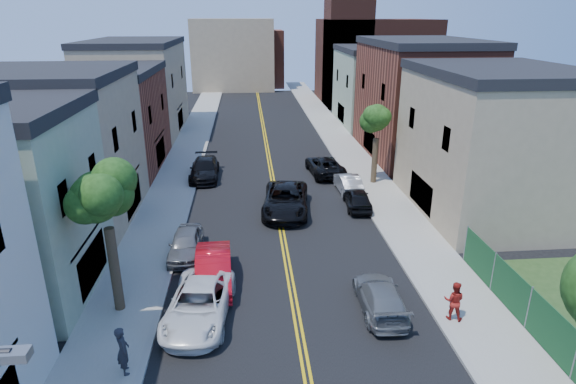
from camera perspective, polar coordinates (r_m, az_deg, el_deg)
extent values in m
cube|color=gray|center=(46.96, -12.15, 4.57)|extent=(3.20, 100.00, 0.15)
cube|color=gray|center=(47.61, 7.13, 5.09)|extent=(3.20, 100.00, 0.15)
cube|color=gray|center=(46.77, -10.02, 4.65)|extent=(0.30, 100.00, 0.15)
cube|color=gray|center=(47.28, 5.05, 5.06)|extent=(0.30, 100.00, 0.15)
cube|color=#998466|center=(33.21, -26.19, 4.28)|extent=(9.00, 10.00, 9.00)
cube|color=brown|center=(43.47, -21.20, 7.72)|extent=(9.00, 12.00, 8.00)
cube|color=#998466|center=(56.73, -17.60, 11.61)|extent=(9.00, 16.00, 9.50)
cube|color=#998466|center=(33.96, 23.26, 5.04)|extent=(9.00, 12.00, 9.00)
cube|color=brown|center=(46.37, 15.43, 10.34)|extent=(9.00, 14.00, 10.00)
cube|color=gray|center=(59.65, 10.78, 12.09)|extent=(9.00, 12.00, 8.50)
cube|color=#4C2319|center=(75.71, 10.25, 15.17)|extent=(16.00, 14.00, 12.00)
cube|color=#4C2319|center=(70.40, 7.23, 19.03)|extent=(6.00, 6.00, 22.00)
cube|color=#998466|center=(87.15, -6.61, 16.00)|extent=(14.00, 8.00, 12.00)
cube|color=brown|center=(91.21, -3.92, 15.65)|extent=(10.00, 8.00, 10.00)
cube|color=#143F1E|center=(21.66, 28.92, -14.40)|extent=(0.04, 15.00, 1.90)
cylinder|color=#392A1C|center=(22.38, -20.05, -8.70)|extent=(0.44, 0.44, 3.96)
sphere|color=#17350E|center=(20.72, -21.48, 1.83)|extent=(5.20, 5.20, 5.20)
sphere|color=#17350E|center=(19.93, -20.72, 4.37)|extent=(3.90, 3.90, 3.90)
sphere|color=#17350E|center=(21.50, -22.27, 0.91)|extent=(3.64, 3.64, 3.64)
cylinder|color=#392A1C|center=(37.78, 10.33, 3.73)|extent=(0.44, 0.44, 3.52)
sphere|color=#17350E|center=(36.90, 10.70, 9.30)|extent=(4.40, 4.40, 4.40)
sphere|color=#17350E|center=(36.55, 11.60, 10.54)|extent=(3.30, 3.30, 3.30)
sphere|color=#17350E|center=(37.28, 9.82, 8.78)|extent=(3.08, 3.08, 3.08)
cube|color=slate|center=(8.21, -30.19, -16.52)|extent=(0.50, 0.25, 0.15)
imported|color=red|center=(23.99, -8.91, -9.15)|extent=(1.97, 5.02, 1.63)
imported|color=silver|center=(21.58, -10.62, -13.05)|extent=(3.19, 5.84, 1.55)
imported|color=#585B60|center=(26.98, -12.13, -6.07)|extent=(1.80, 4.29, 1.45)
imported|color=black|center=(39.35, -9.97, 2.74)|extent=(2.24, 5.50, 1.59)
imported|color=slate|center=(22.29, 10.99, -12.21)|extent=(2.04, 4.68, 1.34)
imported|color=black|center=(33.09, 8.34, -0.80)|extent=(1.90, 4.16, 1.38)
imported|color=#AAACB2|center=(36.13, 7.16, 1.12)|extent=(1.67, 4.31, 1.40)
imported|color=black|center=(39.90, 4.44, 3.18)|extent=(3.01, 5.68, 1.52)
imported|color=black|center=(32.01, -0.29, -0.95)|extent=(3.68, 6.67, 1.77)
imported|color=#23232A|center=(19.20, -19.18, -17.48)|extent=(0.70, 0.83, 1.93)
imported|color=maroon|center=(22.14, 19.27, -12.19)|extent=(1.07, 0.97, 1.78)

